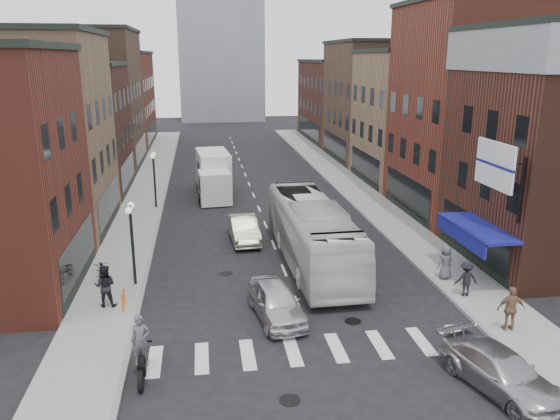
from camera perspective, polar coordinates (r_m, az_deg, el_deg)
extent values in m
plane|color=black|center=(23.98, 2.27, -10.78)|extent=(160.00, 160.00, 0.00)
cube|color=gray|center=(44.59, -13.84, 1.52)|extent=(3.00, 74.00, 0.15)
cube|color=gray|center=(46.10, 7.68, 2.30)|extent=(3.00, 74.00, 0.15)
cube|color=gray|center=(44.48, -11.92, 1.50)|extent=(0.20, 74.00, 0.16)
cube|color=gray|center=(45.73, 5.87, 2.16)|extent=(0.20, 74.00, 0.16)
cube|color=silver|center=(21.40, 3.79, -14.33)|extent=(12.00, 2.20, 0.01)
cube|color=black|center=(27.80, -20.34, -4.39)|extent=(0.08, 7.20, 2.20)
cube|color=#947052|center=(37.05, -25.68, 6.93)|extent=(10.00, 10.00, 12.00)
cube|color=black|center=(36.73, -17.45, 0.67)|extent=(0.08, 8.00, 2.20)
cube|color=black|center=(36.77, -26.86, 16.41)|extent=(10.30, 10.20, 0.30)
cube|color=#422117|center=(46.74, -22.05, 7.63)|extent=(10.00, 10.00, 10.00)
cube|color=black|center=(46.37, -15.62, 3.87)|extent=(0.08, 8.00, 2.20)
cube|color=black|center=(46.39, -22.72, 13.92)|extent=(10.30, 10.20, 0.30)
cube|color=brown|center=(57.29, -19.71, 10.67)|extent=(10.00, 12.00, 13.00)
cube|color=black|center=(57.12, -14.33, 6.12)|extent=(0.08, 9.60, 2.20)
cube|color=black|center=(57.18, -20.35, 17.30)|extent=(10.30, 12.20, 0.30)
cube|color=maroon|center=(71.11, -17.51, 10.88)|extent=(10.00, 16.00, 11.00)
cube|color=black|center=(70.91, -13.24, 8.00)|extent=(0.08, 12.80, 2.20)
cube|color=black|center=(70.92, -17.90, 15.42)|extent=(10.30, 16.20, 0.30)
cube|color=black|center=(30.57, 19.50, -2.51)|extent=(0.08, 7.20, 2.20)
cube|color=maroon|center=(40.07, 20.35, 9.50)|extent=(10.00, 10.00, 14.00)
cube|color=black|center=(38.87, 13.12, 1.80)|extent=(0.08, 8.00, 2.20)
cube|color=black|center=(40.05, 21.38, 19.69)|extent=(10.30, 10.20, 0.30)
cube|color=#947052|center=(49.20, 14.67, 9.20)|extent=(10.00, 10.00, 11.00)
cube|color=black|center=(48.08, 8.84, 4.67)|extent=(0.08, 8.00, 2.20)
cube|color=black|center=(48.92, 15.14, 15.78)|extent=(10.30, 10.20, 0.30)
cube|color=brown|center=(59.40, 10.57, 10.98)|extent=(10.00, 12.00, 12.00)
cube|color=black|center=(58.52, 5.70, 6.75)|extent=(0.08, 9.60, 2.20)
cube|color=black|center=(59.23, 10.89, 16.91)|extent=(10.30, 12.20, 0.30)
cube|color=#422117|center=(72.83, 6.97, 11.18)|extent=(10.00, 16.00, 10.00)
cube|color=black|center=(72.04, 3.01, 8.51)|extent=(0.08, 12.80, 2.20)
cube|color=black|center=(72.61, 7.11, 15.23)|extent=(10.30, 16.20, 0.30)
cube|color=navy|center=(28.15, 19.90, -1.74)|extent=(1.80, 5.00, 0.15)
cube|color=navy|center=(27.86, 18.29, -2.52)|extent=(0.10, 5.00, 0.70)
cylinder|color=black|center=(26.31, 23.91, 1.85)|extent=(0.12, 0.12, 3.00)
cylinder|color=black|center=(25.70, 22.88, 4.41)|extent=(1.40, 0.08, 0.08)
cube|color=silver|center=(25.35, 21.52, 4.41)|extent=(0.12, 3.00, 2.00)
cylinder|color=black|center=(26.76, -15.13, -3.80)|extent=(0.14, 0.14, 4.00)
cylinder|color=black|center=(26.17, -15.44, 0.33)|extent=(0.06, 0.90, 0.06)
sphere|color=white|center=(25.76, -15.55, -0.04)|extent=(0.32, 0.32, 0.32)
sphere|color=white|center=(26.62, -15.32, 0.48)|extent=(0.32, 0.32, 0.32)
cylinder|color=black|center=(40.17, -12.96, 2.85)|extent=(0.14, 0.14, 4.00)
cylinder|color=black|center=(39.79, -13.14, 5.66)|extent=(0.06, 0.90, 0.06)
sphere|color=white|center=(39.35, -13.18, 5.47)|extent=(0.32, 0.32, 0.32)
sphere|color=white|center=(40.24, -13.08, 5.70)|extent=(0.32, 0.32, 0.32)
cylinder|color=#D8590C|center=(24.56, -16.12, -9.34)|extent=(0.08, 0.08, 0.80)
cylinder|color=#D8590C|center=(25.10, -15.95, -8.76)|extent=(0.08, 0.08, 0.80)
cube|color=white|center=(40.98, -6.81, 2.37)|extent=(2.47, 2.64, 2.37)
cube|color=black|center=(40.93, -6.83, 2.69)|extent=(2.42, 1.51, 1.04)
cube|color=white|center=(44.35, -6.99, 4.33)|extent=(2.77, 5.11, 2.75)
cube|color=navy|center=(44.35, -6.99, 4.33)|extent=(2.56, 2.09, 1.14)
cube|color=black|center=(44.50, -6.92, 2.31)|extent=(2.59, 6.32, 0.33)
cylinder|color=black|center=(41.36, -8.29, 1.22)|extent=(0.27, 0.85, 0.85)
cylinder|color=black|center=(41.41, -5.28, 1.33)|extent=(0.27, 0.85, 0.85)
cylinder|color=black|center=(44.49, -8.32, 2.25)|extent=(0.27, 0.85, 0.85)
cylinder|color=black|center=(44.54, -5.51, 2.36)|extent=(0.27, 0.85, 0.85)
cylinder|color=black|center=(46.34, -8.33, 2.79)|extent=(0.27, 0.85, 0.85)
cylinder|color=black|center=(46.38, -5.64, 2.90)|extent=(0.27, 0.85, 0.85)
cylinder|color=black|center=(20.84, -13.90, -14.54)|extent=(0.15, 0.72, 0.72)
cylinder|color=black|center=(19.46, -14.34, -16.95)|extent=(0.15, 0.72, 0.72)
cube|color=black|center=(20.02, -14.16, -15.12)|extent=(0.32, 1.31, 0.38)
cube|color=black|center=(20.33, -14.08, -13.21)|extent=(0.60, 0.09, 0.07)
imported|color=#4F5156|center=(19.49, -14.37, -13.02)|extent=(0.67, 0.46, 1.79)
imported|color=silver|center=(28.95, 3.38, -2.38)|extent=(3.13, 12.31, 3.41)
imported|color=silver|center=(23.31, -0.39, -9.54)|extent=(2.35, 4.60, 1.50)
imported|color=beige|center=(32.73, -3.80, -2.01)|extent=(1.77, 4.51, 1.46)
imported|color=#AAAAAE|center=(20.19, 22.07, -15.36)|extent=(3.10, 4.96, 1.34)
imported|color=black|center=(28.40, -18.19, -5.89)|extent=(0.84, 1.82, 0.92)
imported|color=black|center=(25.12, -17.81, -7.55)|extent=(0.97, 0.62, 1.89)
imported|color=black|center=(26.37, 18.88, -6.81)|extent=(1.07, 0.55, 1.64)
imported|color=#896145|center=(23.80, 22.99, -9.46)|extent=(1.16, 0.71, 1.85)
imported|color=#53555B|center=(28.00, 16.93, -5.24)|extent=(0.94, 0.74, 1.70)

